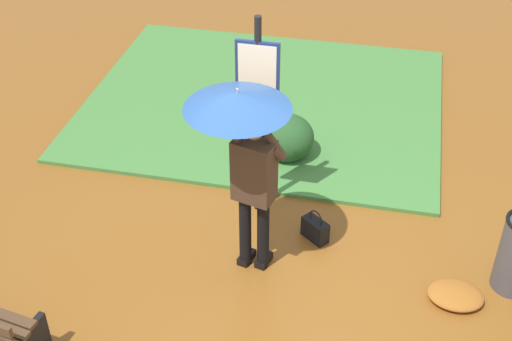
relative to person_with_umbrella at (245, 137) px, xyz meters
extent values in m
plane|color=brown|center=(-0.29, 0.13, -1.55)|extent=(18.00, 18.00, 0.00)
cube|color=#47843D|center=(0.48, -3.16, -1.53)|extent=(4.80, 4.00, 0.05)
cylinder|color=black|center=(-0.17, -0.01, -1.12)|extent=(0.12, 0.12, 0.86)
cylinder|color=black|center=(0.01, -0.01, -1.12)|extent=(0.12, 0.12, 0.86)
cube|color=black|center=(-0.17, -0.05, -1.51)|extent=(0.16, 0.24, 0.08)
cube|color=black|center=(0.01, -0.05, -1.51)|extent=(0.16, 0.24, 0.08)
cube|color=#473323|center=(-0.08, -0.01, -0.37)|extent=(0.43, 0.33, 0.64)
sphere|color=tan|center=(-0.08, -0.01, 0.09)|extent=(0.20, 0.20, 0.20)
ellipsoid|color=black|center=(-0.08, -0.01, 0.12)|extent=(0.20, 0.20, 0.15)
cylinder|color=#473323|center=(-0.29, -0.04, -0.16)|extent=(0.18, 0.13, 0.18)
cylinder|color=#473323|center=(-0.25, -0.05, -0.07)|extent=(0.24, 0.11, 0.33)
cube|color=black|center=(-0.17, -0.03, 0.07)|extent=(0.07, 0.03, 0.14)
cylinder|color=#473323|center=(0.08, -0.01, -0.13)|extent=(0.11, 0.10, 0.09)
cylinder|color=#473323|center=(0.07, 0.00, -0.04)|extent=(0.10, 0.09, 0.23)
cylinder|color=#A5A5AD|center=(0.06, 0.01, 0.27)|extent=(0.02, 0.02, 0.41)
cone|color=#264C8C|center=(0.06, 0.01, 0.37)|extent=(0.96, 0.96, 0.16)
sphere|color=#A5A5AD|center=(0.06, 0.01, 0.48)|extent=(0.02, 0.02, 0.02)
cylinder|color=black|center=(0.08, -0.90, -0.40)|extent=(0.07, 0.07, 2.30)
cube|color=navy|center=(0.08, -0.89, 0.15)|extent=(0.44, 0.04, 0.70)
cube|color=silver|center=(0.08, -0.87, 0.15)|extent=(0.38, 0.01, 0.64)
cube|color=black|center=(-0.62, -0.53, -1.43)|extent=(0.32, 0.29, 0.24)
torus|color=black|center=(-0.62, -0.53, -1.27)|extent=(0.15, 0.12, 0.18)
ellipsoid|color=#285628|center=(-0.07, -1.94, -1.26)|extent=(0.64, 0.64, 0.58)
ellipsoid|color=#1E421E|center=(0.12, -2.04, -1.36)|extent=(0.38, 0.38, 0.38)
ellipsoid|color=#A86023|center=(-2.07, 0.05, -1.49)|extent=(0.54, 0.43, 0.12)
camera|label=1|loc=(-1.21, 5.07, 3.44)|focal=49.28mm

